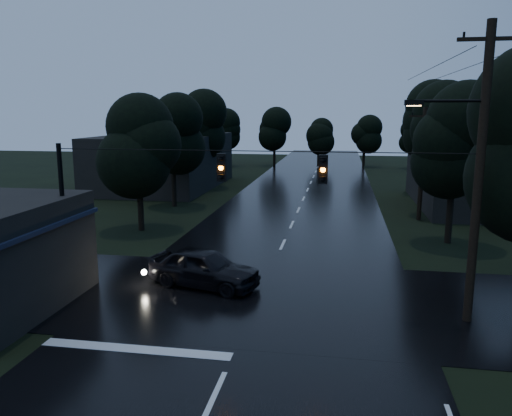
% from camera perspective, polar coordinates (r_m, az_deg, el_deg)
% --- Properties ---
extents(main_road, '(12.00, 120.00, 0.02)m').
position_cam_1_polar(main_road, '(37.13, 4.87, -0.26)').
color(main_road, black).
rests_on(main_road, ground).
extents(cross_street, '(60.00, 9.00, 0.02)m').
position_cam_1_polar(cross_street, '(19.88, 0.37, -10.16)').
color(cross_street, black).
rests_on(cross_street, ground).
extents(building_far_right, '(10.00, 14.00, 4.40)m').
position_cam_1_polar(building_far_right, '(42.09, 24.80, 3.12)').
color(building_far_right, black).
rests_on(building_far_right, ground).
extents(building_far_left, '(10.00, 16.00, 5.00)m').
position_cam_1_polar(building_far_left, '(49.56, -10.47, 5.31)').
color(building_far_left, black).
rests_on(building_far_left, ground).
extents(utility_pole_main, '(3.50, 0.30, 10.00)m').
position_cam_1_polar(utility_pole_main, '(17.97, 23.89, 3.95)').
color(utility_pole_main, black).
rests_on(utility_pole_main, ground).
extents(utility_pole_far, '(2.00, 0.30, 7.50)m').
position_cam_1_polar(utility_pole_far, '(34.88, 18.45, 4.95)').
color(utility_pole_far, black).
rests_on(utility_pole_far, ground).
extents(anchor_pole_left, '(0.18, 0.18, 6.00)m').
position_cam_1_polar(anchor_pole_left, '(20.67, -21.09, -1.41)').
color(anchor_pole_left, black).
rests_on(anchor_pole_left, ground).
extents(span_signals, '(15.00, 0.37, 1.12)m').
position_cam_1_polar(span_signals, '(17.58, 1.65, 4.70)').
color(span_signals, black).
rests_on(span_signals, ground).
extents(tree_left_a, '(3.92, 3.92, 8.26)m').
position_cam_1_polar(tree_left_a, '(30.81, -13.36, 7.05)').
color(tree_left_a, black).
rests_on(tree_left_a, ground).
extents(tree_left_b, '(4.20, 4.20, 8.85)m').
position_cam_1_polar(tree_left_b, '(38.47, -9.55, 8.45)').
color(tree_left_b, black).
rests_on(tree_left_b, ground).
extents(tree_left_c, '(4.48, 4.48, 9.44)m').
position_cam_1_polar(tree_left_c, '(48.18, -6.31, 9.43)').
color(tree_left_c, black).
rests_on(tree_left_c, ground).
extents(tree_right_a, '(4.20, 4.20, 8.85)m').
position_cam_1_polar(tree_right_a, '(28.99, 21.79, 7.10)').
color(tree_right_a, black).
rests_on(tree_right_a, ground).
extents(tree_right_b, '(4.48, 4.48, 9.44)m').
position_cam_1_polar(tree_right_b, '(36.93, 20.20, 8.43)').
color(tree_right_b, black).
rests_on(tree_right_b, ground).
extents(tree_right_c, '(4.76, 4.76, 10.03)m').
position_cam_1_polar(tree_right_c, '(46.88, 18.77, 9.35)').
color(tree_right_c, black).
rests_on(tree_right_c, ground).
extents(car, '(5.08, 3.08, 1.62)m').
position_cam_1_polar(car, '(20.93, -5.97, -6.78)').
color(car, black).
rests_on(car, ground).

